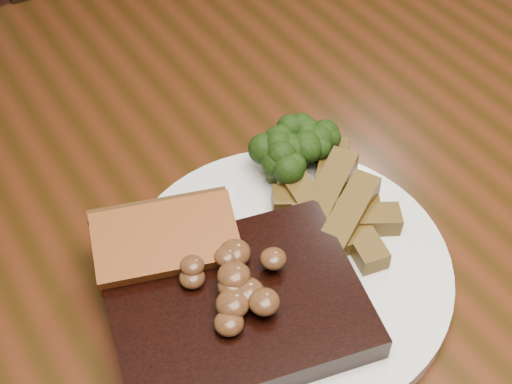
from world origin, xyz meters
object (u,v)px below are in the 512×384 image
at_px(dining_table, 260,291).
at_px(potato_wedges, 329,218).
at_px(garlic_bread, 168,258).
at_px(plate, 287,272).
at_px(steak, 237,307).
at_px(chair_far, 155,100).

bearing_deg(dining_table, potato_wedges, -40.09).
xyz_separation_m(garlic_bread, potato_wedges, (0.13, -0.04, 0.00)).
xyz_separation_m(dining_table, potato_wedges, (0.04, -0.04, 0.12)).
xyz_separation_m(plate, garlic_bread, (-0.08, 0.05, 0.02)).
height_order(steak, potato_wedges, steak).
distance_m(dining_table, potato_wedges, 0.13).
relative_size(dining_table, steak, 8.75).
distance_m(dining_table, steak, 0.15).
height_order(chair_far, steak, chair_far).
height_order(steak, garlic_bread, steak).
bearing_deg(steak, garlic_bread, 120.38).
bearing_deg(plate, steak, -162.87).
height_order(chair_far, plate, chair_far).
relative_size(chair_far, steak, 4.41).
relative_size(dining_table, chair_far, 1.99).
bearing_deg(chair_far, steak, 77.74).
height_order(chair_far, potato_wedges, chair_far).
xyz_separation_m(chair_far, steak, (-0.21, -0.62, 0.34)).
relative_size(chair_far, garlic_bread, 7.38).
relative_size(plate, garlic_bread, 2.40).
xyz_separation_m(chair_far, garlic_bread, (-0.23, -0.55, 0.34)).
distance_m(plate, potato_wedges, 0.06).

